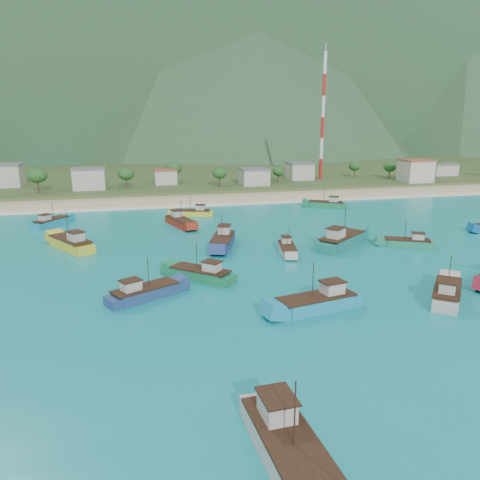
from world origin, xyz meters
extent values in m
plane|color=#0B7080|center=(0.00, 0.00, 0.00)|extent=(600.00, 600.00, 0.00)
cube|color=beige|center=(0.00, 79.00, 0.00)|extent=(400.00, 18.00, 1.20)
cube|color=#385123|center=(0.00, 140.00, 0.00)|extent=(400.00, 110.00, 2.40)
cube|color=white|center=(0.00, 69.50, 0.00)|extent=(400.00, 2.50, 0.08)
cube|color=#385942|center=(120.00, 400.00, 100.00)|extent=(1100.00, 160.00, 200.00)
cube|color=#284C2D|center=(-40.00, 300.00, 75.00)|extent=(800.00, 160.00, 150.00)
cone|color=#284C2D|center=(60.00, 300.00, 85.00)|extent=(280.00, 280.00, 170.00)
cone|color=#284C2D|center=(260.00, 300.00, 105.00)|extent=(280.00, 280.00, 210.00)
cube|color=beige|center=(-58.78, 113.29, 5.24)|extent=(8.99, 9.81, 7.28)
cube|color=beige|center=(-31.28, 99.59, 4.90)|extent=(10.10, 7.84, 6.61)
cube|color=beige|center=(-5.94, 106.28, 4.05)|extent=(7.59, 6.33, 4.90)
cube|color=beige|center=(24.03, 97.48, 4.26)|extent=(9.18, 9.26, 5.32)
cube|color=beige|center=(45.05, 108.04, 4.58)|extent=(8.85, 8.53, 5.96)
cube|color=beige|center=(83.62, 91.02, 5.45)|extent=(10.11, 9.00, 7.69)
cube|color=beige|center=(106.75, 107.13, 3.81)|extent=(10.32, 7.38, 4.42)
cylinder|color=red|center=(53.58, 108.00, 5.45)|extent=(1.20, 1.20, 7.69)
cylinder|color=white|center=(53.58, 108.00, 13.14)|extent=(1.20, 1.20, 7.69)
cylinder|color=red|center=(53.58, 108.00, 20.84)|extent=(1.20, 1.20, 7.69)
cylinder|color=white|center=(53.58, 108.00, 28.53)|extent=(1.20, 1.20, 7.69)
cylinder|color=red|center=(53.58, 108.00, 36.22)|extent=(1.20, 1.20, 7.69)
cylinder|color=white|center=(53.58, 108.00, 43.92)|extent=(1.20, 1.20, 7.69)
cube|color=#23805B|center=(33.12, 16.88, 0.45)|extent=(9.67, 6.59, 1.71)
cube|color=beige|center=(34.85, 16.04, 2.00)|extent=(2.67, 2.48, 1.39)
cylinder|color=#382114|center=(32.64, 17.11, 3.23)|extent=(0.12, 0.12, 3.84)
cube|color=gold|center=(-3.37, 56.05, 0.48)|extent=(10.13, 5.33, 1.77)
cube|color=beige|center=(-1.45, 55.53, 2.09)|extent=(2.60, 2.30, 1.44)
cylinder|color=#382114|center=(-3.90, 56.20, 3.36)|extent=(0.12, 0.12, 3.98)
cube|color=gold|center=(-30.40, 30.49, 0.72)|extent=(9.54, 12.46, 2.25)
cube|color=beige|center=(-29.08, 28.33, 2.76)|extent=(3.39, 3.58, 1.83)
cylinder|color=#382114|center=(-30.76, 31.09, 4.38)|extent=(0.12, 0.12, 5.06)
cube|color=#197646|center=(34.69, 59.32, 0.55)|extent=(10.61, 7.86, 1.90)
cube|color=beige|center=(36.54, 58.26, 2.27)|extent=(3.01, 2.84, 1.54)
cylinder|color=#382114|center=(34.17, 59.61, 3.64)|extent=(0.12, 0.12, 4.28)
cube|color=teal|center=(3.78, -8.29, 0.67)|extent=(12.26, 5.84, 2.14)
cube|color=beige|center=(6.14, -7.79, 2.61)|extent=(3.07, 2.67, 1.74)
cylinder|color=#382114|center=(3.12, -8.43, 4.16)|extent=(0.12, 0.12, 4.82)
cube|color=maroon|center=(-7.73, 45.26, 0.61)|extent=(6.16, 11.54, 2.01)
cube|color=beige|center=(-8.35, 47.44, 2.43)|extent=(2.64, 2.97, 1.63)
cylinder|color=#382114|center=(-7.56, 44.66, 3.88)|extent=(0.12, 0.12, 4.53)
cube|color=teal|center=(-36.85, 52.98, 0.49)|extent=(8.15, 9.58, 1.78)
cube|color=beige|center=(-38.04, 51.37, 2.10)|extent=(2.76, 2.85, 1.45)
cylinder|color=#382114|center=(-36.51, 53.43, 3.38)|extent=(0.12, 0.12, 4.00)
cube|color=navy|center=(-17.60, 1.11, 0.55)|extent=(10.65, 7.58, 1.89)
cube|color=beige|center=(-19.49, 0.11, 2.26)|extent=(2.98, 2.79, 1.54)
cylinder|color=#382114|center=(-17.08, 1.38, 3.62)|extent=(0.12, 0.12, 4.26)
cube|color=#B7ACA6|center=(8.99, 18.16, 0.41)|extent=(4.35, 9.24, 1.62)
cube|color=beige|center=(9.36, 19.94, 1.88)|extent=(2.00, 2.31, 1.31)
cylinder|color=#382114|center=(8.89, 17.67, 3.04)|extent=(0.12, 0.12, 3.64)
cube|color=#167445|center=(-9.00, 7.16, 0.57)|extent=(9.91, 9.54, 1.93)
cube|color=beige|center=(-7.41, 5.68, 2.32)|extent=(3.09, 3.07, 1.57)
cylinder|color=#382114|center=(-9.44, 7.57, 3.70)|extent=(0.12, 0.12, 4.34)
cube|color=#197164|center=(20.85, 19.92, 0.84)|extent=(13.21, 11.65, 2.48)
cube|color=beige|center=(18.66, 18.19, 3.09)|extent=(3.99, 3.89, 2.02)
cylinder|color=#382114|center=(21.46, 20.40, 4.88)|extent=(0.12, 0.12, 5.59)
cube|color=navy|center=(-1.79, 25.36, 0.69)|extent=(7.32, 12.50, 2.18)
cube|color=beige|center=(-0.98, 27.68, 2.67)|extent=(2.98, 3.30, 1.77)
cylinder|color=#382114|center=(-2.01, 24.72, 4.24)|extent=(0.12, 0.12, 4.91)
cube|color=#AFABA0|center=(22.75, -8.94, 0.60)|extent=(9.54, 10.57, 2.01)
cube|color=beige|center=(21.31, -10.68, 2.42)|extent=(3.16, 3.22, 1.63)
cylinder|color=#382114|center=(23.15, -8.46, 3.86)|extent=(0.12, 0.12, 4.51)
cube|color=beige|center=(-8.93, -33.94, 0.75)|extent=(4.36, 12.79, 2.29)
cube|color=beige|center=(-9.06, -31.36, 2.83)|extent=(2.45, 2.98, 1.86)
cylinder|color=#382114|center=(-8.89, -34.66, 4.48)|extent=(0.12, 0.12, 5.16)
camera|label=1|loc=(-19.07, -60.93, 24.09)|focal=35.00mm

